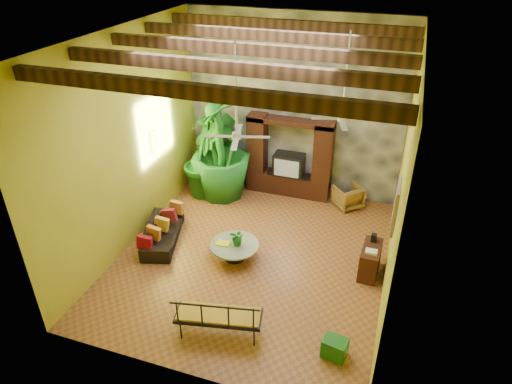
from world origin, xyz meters
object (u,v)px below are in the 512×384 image
(green_bin, at_px, (335,348))
(tall_plant_b, at_px, (202,159))
(ceiling_fan_front, at_px, (237,126))
(tall_plant_a, at_px, (221,147))
(tall_plant_c, at_px, (220,147))
(ceiling_fan_back, at_px, (343,109))
(entertainment_center, at_px, (289,163))
(coffee_table, at_px, (235,249))
(side_console, at_px, (370,260))
(iron_bench, at_px, (217,316))
(sofa, at_px, (163,232))
(wicker_armchair, at_px, (348,197))

(green_bin, bearing_deg, tall_plant_b, 135.16)
(ceiling_fan_front, bearing_deg, tall_plant_a, 118.21)
(tall_plant_b, bearing_deg, tall_plant_c, 8.42)
(ceiling_fan_front, relative_size, ceiling_fan_back, 1.00)
(entertainment_center, relative_size, tall_plant_c, 0.80)
(tall_plant_a, bearing_deg, tall_plant_c, -67.00)
(entertainment_center, distance_m, ceiling_fan_front, 4.30)
(coffee_table, relative_size, side_console, 1.30)
(iron_bench, bearing_deg, tall_plant_c, 99.81)
(entertainment_center, relative_size, side_console, 2.76)
(sofa, xyz_separation_m, tall_plant_a, (0.27, 3.16, 0.95))
(ceiling_fan_back, distance_m, iron_bench, 4.93)
(tall_plant_a, xyz_separation_m, iron_bench, (2.18, -5.55, -0.68))
(entertainment_center, xyz_separation_m, wicker_armchair, (1.76, -0.22, -0.65))
(ceiling_fan_front, bearing_deg, iron_bench, -80.53)
(ceiling_fan_front, xyz_separation_m, ceiling_fan_back, (1.80, 1.60, 0.00))
(ceiling_fan_front, bearing_deg, entertainment_center, 86.76)
(sofa, distance_m, tall_plant_c, 2.90)
(wicker_armchair, relative_size, tall_plant_b, 0.31)
(entertainment_center, height_order, wicker_armchair, entertainment_center)
(green_bin, bearing_deg, coffee_table, 142.71)
(iron_bench, distance_m, side_console, 3.74)
(tall_plant_a, distance_m, side_console, 5.50)
(entertainment_center, xyz_separation_m, ceiling_fan_front, (-0.20, -3.54, 2.44))
(sofa, height_order, wicker_armchair, wicker_armchair)
(iron_bench, relative_size, green_bin, 3.92)
(tall_plant_a, xyz_separation_m, coffee_table, (1.64, -3.23, -0.96))
(wicker_armchair, distance_m, tall_plant_a, 3.90)
(tall_plant_b, bearing_deg, green_bin, -44.84)
(ceiling_fan_front, height_order, iron_bench, ceiling_fan_front)
(sofa, height_order, tall_plant_b, tall_plant_b)
(wicker_armchair, height_order, side_console, side_console)
(ceiling_fan_front, height_order, tall_plant_a, ceiling_fan_front)
(tall_plant_c, bearing_deg, tall_plant_b, -171.58)
(ceiling_fan_back, height_order, iron_bench, ceiling_fan_back)
(coffee_table, bearing_deg, tall_plant_c, 117.78)
(tall_plant_a, bearing_deg, ceiling_fan_back, -26.44)
(ceiling_fan_back, relative_size, sofa, 1.01)
(tall_plant_c, height_order, iron_bench, tall_plant_c)
(green_bin, bearing_deg, ceiling_fan_back, 101.68)
(coffee_table, xyz_separation_m, green_bin, (2.70, -2.06, -0.07))
(ceiling_fan_front, height_order, tall_plant_c, ceiling_fan_front)
(tall_plant_b, xyz_separation_m, iron_bench, (2.48, -4.88, -0.56))
(wicker_armchair, height_order, green_bin, wicker_armchair)
(sofa, height_order, green_bin, sofa)
(ceiling_fan_front, xyz_separation_m, iron_bench, (0.36, -2.14, -2.87))
(tall_plant_b, height_order, side_console, tall_plant_b)
(green_bin, bearing_deg, tall_plant_a, 129.40)
(entertainment_center, xyz_separation_m, tall_plant_c, (-1.78, -0.72, 0.54))
(ceiling_fan_back, bearing_deg, side_console, -42.40)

